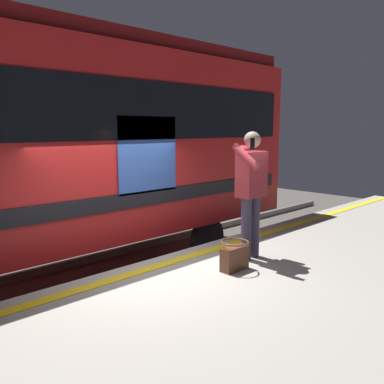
{
  "coord_description": "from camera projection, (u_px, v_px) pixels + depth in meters",
  "views": [
    {
      "loc": [
        3.25,
        4.17,
        2.73
      ],
      "look_at": [
        -0.51,
        0.3,
        1.88
      ],
      "focal_mm": 37.81,
      "sensor_mm": 36.0,
      "label": 1
    }
  ],
  "objects": [
    {
      "name": "passenger",
      "position": [
        251.0,
        185.0,
        5.38
      ],
      "size": [
        0.57,
        0.55,
        1.71
      ],
      "color": "#383347",
      "rests_on": "platform"
    },
    {
      "name": "track_rail_near",
      "position": [
        91.0,
        289.0,
        6.74
      ],
      "size": [
        19.58,
        0.08,
        0.16
      ],
      "primitive_type": "cube",
      "color": "slate",
      "rests_on": "ground"
    },
    {
      "name": "safety_line",
      "position": [
        164.0,
        264.0,
        5.25
      ],
      "size": [
        14.76,
        0.16,
        0.01
      ],
      "primitive_type": "cube",
      "color": "yellow",
      "rests_on": "platform"
    },
    {
      "name": "handbag",
      "position": [
        235.0,
        256.0,
        5.03
      ],
      "size": [
        0.39,
        0.35,
        0.37
      ],
      "color": "#59331E",
      "rests_on": "platform"
    },
    {
      "name": "ground_plane",
      "position": [
        151.0,
        327.0,
        5.62
      ],
      "size": [
        24.93,
        24.93,
        0.0
      ],
      "primitive_type": "plane",
      "color": "#4C4742"
    },
    {
      "name": "track_rail_far",
      "position": [
        52.0,
        268.0,
        7.75
      ],
      "size": [
        19.58,
        0.08,
        0.16
      ],
      "primitive_type": "cube",
      "color": "slate",
      "rests_on": "ground"
    },
    {
      "name": "platform",
      "position": [
        276.0,
        352.0,
        4.09
      ],
      "size": [
        15.06,
        4.1,
        0.98
      ],
      "primitive_type": "cube",
      "color": "#9E998E",
      "rests_on": "ground"
    }
  ]
}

